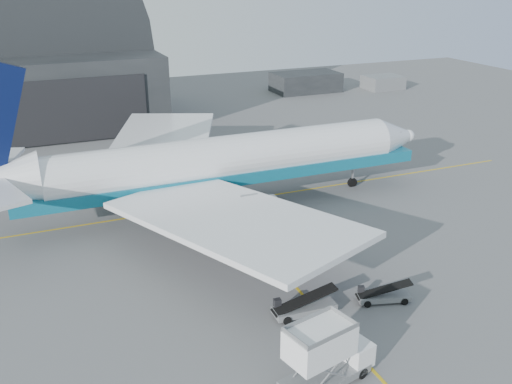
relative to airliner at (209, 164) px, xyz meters
name	(u,v)px	position (x,y,z in m)	size (l,w,h in m)	color
ground	(298,289)	(1.28, -18.90, -5.24)	(200.00, 200.00, 0.00)	#565659
taxi_lines	(242,229)	(1.28, -6.23, -5.23)	(80.00, 42.12, 0.02)	gold
distant_bldg_a	(305,91)	(39.28, 53.10, -5.24)	(14.00, 8.00, 4.00)	black
distant_bldg_b	(382,89)	(56.28, 49.10, -5.24)	(8.00, 6.00, 2.80)	slate
airliner	(209,164)	(0.00, 0.00, 0.00)	(53.35, 51.74, 18.72)	white
catering_truck	(325,355)	(-2.33, -29.81, -3.02)	(6.76, 3.77, 4.39)	slate
pushback_tug	(279,250)	(2.26, -13.01, -4.59)	(4.17, 3.15, 1.72)	black
belt_loader_a	(304,307)	(0.06, -22.26, -4.62)	(5.26, 2.01, 1.99)	slate
belt_loader_b	(383,295)	(6.73, -23.10, -4.72)	(4.52, 2.50, 1.69)	slate
traffic_cone	(296,305)	(-0.12, -21.28, -5.01)	(0.33, 0.33, 0.48)	#F23307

